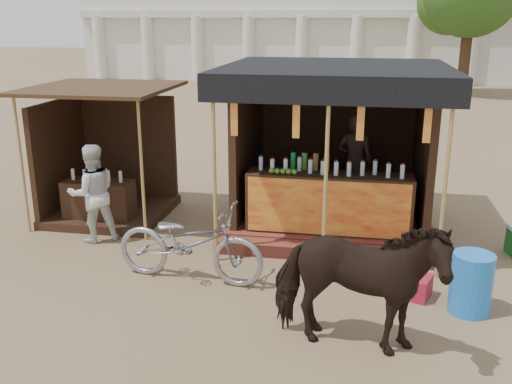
{
  "coord_description": "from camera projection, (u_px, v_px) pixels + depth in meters",
  "views": [
    {
      "loc": [
        1.43,
        -6.14,
        3.52
      ],
      "look_at": [
        0.0,
        1.6,
        1.1
      ],
      "focal_mm": 40.0,
      "sensor_mm": 36.0,
      "label": 1
    }
  ],
  "objects": [
    {
      "name": "red_crate",
      "position": [
        414.0,
        286.0,
        7.46
      ],
      "size": [
        0.51,
        0.49,
        0.29
      ],
      "primitive_type": "cube",
      "rotation": [
        0.0,
        0.0,
        -0.36
      ],
      "color": "maroon",
      "rests_on": "ground"
    },
    {
      "name": "ground",
      "position": [
        233.0,
        314.0,
        7.05
      ],
      "size": [
        120.0,
        120.0,
        0.0
      ],
      "primitive_type": "plane",
      "color": "#846B4C",
      "rests_on": "ground"
    },
    {
      "name": "bystander",
      "position": [
        93.0,
        193.0,
        9.17
      ],
      "size": [
        0.99,
        0.95,
        1.61
      ],
      "primitive_type": "imported",
      "rotation": [
        0.0,
        0.0,
        3.75
      ],
      "color": "silver",
      "rests_on": "ground"
    },
    {
      "name": "cow",
      "position": [
        356.0,
        284.0,
        6.06
      ],
      "size": [
        1.96,
        1.05,
        1.59
      ],
      "primitive_type": "imported",
      "rotation": [
        0.0,
        0.0,
        1.46
      ],
      "color": "black",
      "rests_on": "ground"
    },
    {
      "name": "main_stall",
      "position": [
        333.0,
        170.0,
        9.73
      ],
      "size": [
        3.6,
        3.61,
        2.78
      ],
      "color": "brown",
      "rests_on": "ground"
    },
    {
      "name": "blue_barrel",
      "position": [
        471.0,
        283.0,
        7.0
      ],
      "size": [
        0.57,
        0.57,
        0.77
      ],
      "primitive_type": "cylinder",
      "rotation": [
        0.0,
        0.0,
        -0.14
      ],
      "color": "blue",
      "rests_on": "ground"
    },
    {
      "name": "background_building",
      "position": [
        309.0,
        9.0,
        34.38
      ],
      "size": [
        26.0,
        7.45,
        8.18
      ],
      "color": "silver",
      "rests_on": "ground"
    },
    {
      "name": "secondary_stall",
      "position": [
        102.0,
        170.0,
        10.39
      ],
      "size": [
        2.4,
        2.4,
        2.38
      ],
      "color": "#362113",
      "rests_on": "ground"
    },
    {
      "name": "motorbike",
      "position": [
        190.0,
        243.0,
        7.82
      ],
      "size": [
        2.17,
        0.93,
        1.11
      ],
      "primitive_type": "imported",
      "rotation": [
        0.0,
        0.0,
        1.48
      ],
      "color": "#95949C",
      "rests_on": "ground"
    }
  ]
}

